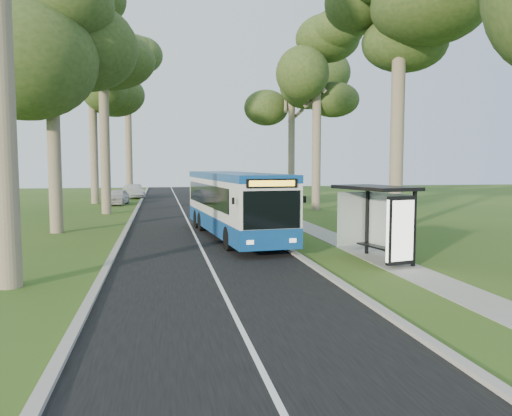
% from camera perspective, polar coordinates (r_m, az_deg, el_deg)
% --- Properties ---
extents(ground, '(120.00, 120.00, 0.00)m').
position_cam_1_polar(ground, '(20.31, 4.04, -5.10)').
color(ground, '#2D5219').
rests_on(ground, ground).
extents(road, '(7.00, 100.00, 0.02)m').
position_cam_1_polar(road, '(29.58, -7.59, -1.93)').
color(road, black).
rests_on(road, ground).
extents(kerb_east, '(0.25, 100.00, 0.12)m').
position_cam_1_polar(kerb_east, '(29.97, -0.90, -1.70)').
color(kerb_east, '#9E9B93').
rests_on(kerb_east, ground).
extents(kerb_west, '(0.25, 100.00, 0.12)m').
position_cam_1_polar(kerb_west, '(29.58, -14.38, -1.95)').
color(kerb_west, '#9E9B93').
rests_on(kerb_west, ground).
extents(centre_line, '(0.12, 100.00, 0.00)m').
position_cam_1_polar(centre_line, '(29.58, -7.59, -1.91)').
color(centre_line, white).
rests_on(centre_line, road).
extents(footpath, '(1.50, 100.00, 0.02)m').
position_cam_1_polar(footpath, '(30.64, 4.64, -1.66)').
color(footpath, gray).
rests_on(footpath, ground).
extents(bus, '(3.59, 12.09, 3.16)m').
position_cam_1_polar(bus, '(24.22, -2.53, 0.45)').
color(bus, silver).
rests_on(bus, ground).
extents(bus_stop_sign, '(0.14, 0.40, 2.85)m').
position_cam_1_polar(bus_stop_sign, '(22.49, 4.64, 0.39)').
color(bus_stop_sign, gray).
rests_on(bus_stop_sign, ground).
extents(bus_shelter, '(2.40, 3.53, 2.77)m').
position_cam_1_polar(bus_shelter, '(18.36, 14.41, -0.14)').
color(bus_shelter, black).
rests_on(bus_shelter, ground).
extents(litter_bin, '(0.60, 0.60, 1.05)m').
position_cam_1_polar(litter_bin, '(24.72, 3.85, -2.04)').
color(litter_bin, black).
rests_on(litter_bin, ground).
extents(car_white, '(2.07, 4.27, 1.40)m').
position_cam_1_polar(car_white, '(45.84, -15.53, 1.25)').
color(car_white, silver).
rests_on(car_white, ground).
extents(car_silver, '(2.58, 4.67, 1.46)m').
position_cam_1_polar(car_silver, '(54.29, -13.83, 1.87)').
color(car_silver, '#A3A6AA').
rests_on(car_silver, ground).
extents(tree_west_b, '(5.20, 5.20, 14.92)m').
position_cam_1_polar(tree_west_b, '(28.82, -22.54, 19.71)').
color(tree_west_b, '#7A6B56').
rests_on(tree_west_b, ground).
extents(tree_west_c, '(5.20, 5.20, 16.07)m').
position_cam_1_polar(tree_west_c, '(38.43, -17.15, 17.32)').
color(tree_west_c, '#7A6B56').
rests_on(tree_west_c, ground).
extents(tree_west_d, '(5.20, 5.20, 16.98)m').
position_cam_1_polar(tree_west_d, '(48.52, -18.29, 15.45)').
color(tree_west_d, '#7A6B56').
rests_on(tree_west_d, ground).
extents(tree_west_e, '(5.20, 5.20, 17.07)m').
position_cam_1_polar(tree_west_e, '(58.12, -14.48, 13.82)').
color(tree_west_e, '#7A6B56').
rests_on(tree_west_e, ground).
extents(tree_east_c, '(5.20, 5.20, 15.09)m').
position_cam_1_polar(tree_east_c, '(39.92, 7.03, 15.97)').
color(tree_east_c, '#7A6B56').
rests_on(tree_east_c, ground).
extents(tree_east_d, '(5.20, 5.20, 14.79)m').
position_cam_1_polar(tree_east_d, '(51.58, 4.12, 13.24)').
color(tree_east_d, '#7A6B56').
rests_on(tree_east_d, ground).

